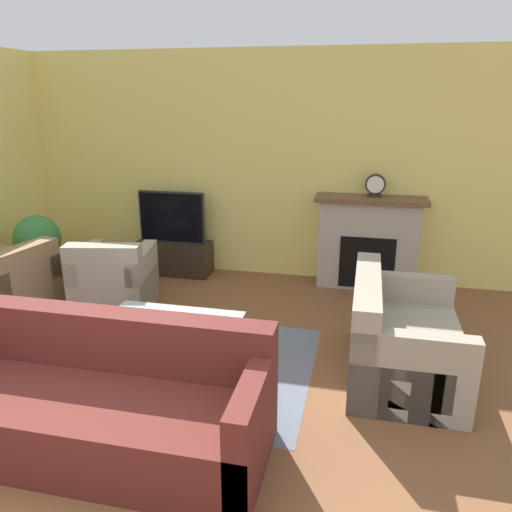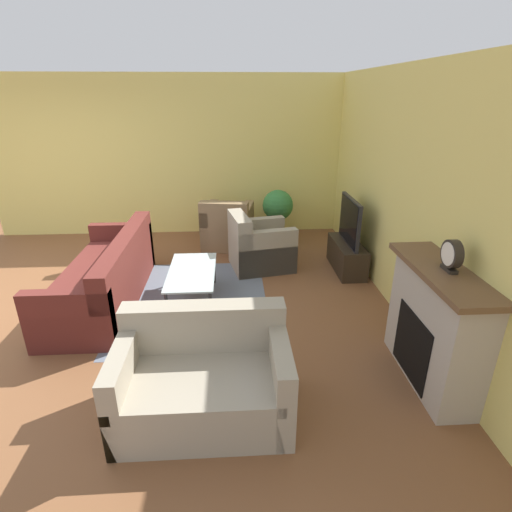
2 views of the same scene
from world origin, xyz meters
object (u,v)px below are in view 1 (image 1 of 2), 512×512
Objects in this scene: tv at (172,217)px; armchair_by_window at (4,294)px; potted_plant at (38,241)px; couch_sectional at (96,404)px; couch_loveseat at (399,341)px; mantel_clock at (375,185)px; coffee_table at (173,323)px; armchair_accent at (115,285)px.

tv is 2.09m from armchair_by_window.
armchair_by_window is at bearing -77.80° from potted_plant.
tv is at bearing 102.94° from couch_sectional.
couch_loveseat is (2.68, -1.89, -0.44)m from tv.
tv is 1.56m from potted_plant.
mantel_clock reaches higher than potted_plant.
mantel_clock is (3.73, 0.95, 0.63)m from potted_plant.
couch_loveseat is at bearing -14.47° from potted_plant.
couch_sectional is 2.00× the size of coffee_table.
tv is 1.34m from armchair_accent.
armchair_by_window is 3.89× the size of mantel_clock.
armchair_accent is 1.24m from potted_plant.
armchair_accent is (0.96, 0.46, 0.00)m from armchair_by_window.
armchair_accent is at bearing -152.50° from mantel_clock.
couch_loveseat is at bearing 156.07° from armchair_accent.
tv is 0.63× the size of couch_loveseat.
armchair_by_window is 1.03× the size of armchair_accent.
coffee_table is at bearing 127.16° from armchair_accent.
tv is at bearing 33.60° from potted_plant.
mantel_clock is at bearing 62.67° from couch_sectional.
couch_sectional is at bearing -95.75° from coffee_table.
armchair_by_window is at bearing 141.30° from couch_sectional.
armchair_accent is 3.05m from mantel_clock.
mantel_clock is (3.54, 1.80, 0.92)m from armchair_by_window.
armchair_accent is at bearing 114.65° from couch_sectional.
potted_plant is (-0.18, 0.85, 0.29)m from armchair_by_window.
tv is 0.87× the size of armchair_accent.
potted_plant is (-1.14, 0.40, 0.29)m from armchair_accent.
couch_loveseat is at bearing 7.72° from coffee_table.
potted_plant is at bearing -158.06° from armchair_by_window.
coffee_table is (0.99, -0.88, 0.08)m from armchair_accent.
potted_plant is (-2.14, 1.28, 0.21)m from coffee_table.
couch_loveseat is 1.86m from coffee_table.
tv is at bearing -177.99° from mantel_clock.
mantel_clock reaches higher than tv.
coffee_table is at bearing -125.56° from mantel_clock.
armchair_accent is 1.10× the size of potted_plant.
couch_loveseat is 1.50× the size of potted_plant.
tv is 0.75× the size of coffee_table.
armchair_by_window is at bearing -122.97° from tv.
coffee_table is 1.27× the size of potted_plant.
armchair_by_window is at bearing 87.40° from couch_loveseat.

